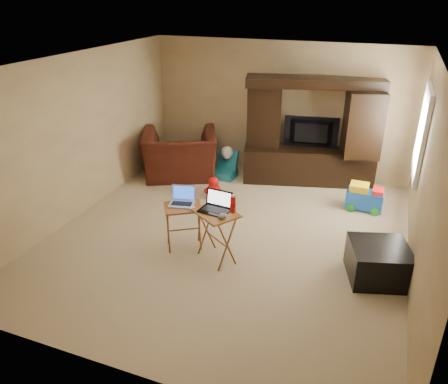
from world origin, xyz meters
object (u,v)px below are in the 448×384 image
at_px(tray_table_right, 216,236).
at_px(laptop_right, 214,203).
at_px(push_toy, 365,197).
at_px(laptop_left, 181,197).
at_px(television, 311,133).
at_px(plush_toy, 214,187).
at_px(mouse_right, 222,216).
at_px(tray_table_left, 184,227).
at_px(entertainment_center, 311,132).
at_px(recliner, 180,155).
at_px(mouse_left, 193,209).
at_px(water_bottle, 233,205).
at_px(child_rocker, 225,165).
at_px(ottoman, 378,262).

height_order(tray_table_right, laptop_right, laptop_right).
relative_size(push_toy, tray_table_right, 0.83).
distance_m(tray_table_right, laptop_left, 0.72).
xyz_separation_m(television, push_toy, (1.12, -0.85, -0.71)).
distance_m(plush_toy, mouse_right, 2.15).
bearing_deg(laptop_left, tray_table_left, -57.81).
relative_size(entertainment_center, television, 2.41).
xyz_separation_m(recliner, mouse_left, (1.37, -2.37, 0.23)).
height_order(tray_table_left, water_bottle, water_bottle).
bearing_deg(plush_toy, mouse_right, -64.59).
xyz_separation_m(recliner, laptop_right, (1.69, -2.40, 0.39)).
bearing_deg(plush_toy, recliner, 145.36).
relative_size(television, tray_table_left, 1.53).
relative_size(child_rocker, plush_toy, 1.33).
distance_m(entertainment_center, tray_table_right, 3.19).
xyz_separation_m(ottoman, mouse_left, (-2.41, -0.29, 0.45)).
distance_m(recliner, tray_table_left, 2.59).
xyz_separation_m(entertainment_center, mouse_right, (-0.49, -3.19, -0.23)).
relative_size(plush_toy, mouse_right, 2.72).
height_order(tray_table_right, laptop_left, laptop_left).
distance_m(child_rocker, mouse_right, 3.00).
bearing_deg(plush_toy, tray_table_left, -82.40).
distance_m(tray_table_left, mouse_left, 0.40).
relative_size(plush_toy, tray_table_right, 0.55).
bearing_deg(water_bottle, entertainment_center, 82.04).
height_order(television, mouse_right, television).
bearing_deg(child_rocker, laptop_right, -68.43).
height_order(tray_table_left, mouse_right, mouse_right).
xyz_separation_m(laptop_right, water_bottle, (0.24, 0.06, -0.01)).
bearing_deg(recliner, push_toy, 151.93).
relative_size(push_toy, mouse_right, 4.10).
height_order(child_rocker, mouse_right, mouse_right).
xyz_separation_m(entertainment_center, recliner, (-2.34, -0.65, -0.53)).
xyz_separation_m(entertainment_center, television, (0.00, 0.04, -0.04)).
bearing_deg(laptop_right, child_rocker, 113.96).
bearing_deg(ottoman, recliner, 151.19).
xyz_separation_m(tray_table_right, laptop_left, (-0.57, 0.15, 0.41)).
distance_m(push_toy, laptop_right, 2.92).
xyz_separation_m(ottoman, laptop_left, (-2.63, -0.19, 0.54)).
height_order(television, ottoman, television).
bearing_deg(plush_toy, water_bottle, -60.16).
relative_size(laptop_right, water_bottle, 1.70).
height_order(television, child_rocker, television).
bearing_deg(water_bottle, push_toy, 54.78).
xyz_separation_m(recliner, laptop_left, (1.15, -2.27, 0.32)).
distance_m(ottoman, mouse_left, 2.46).
distance_m(plush_toy, tray_table_right, 1.92).
distance_m(recliner, mouse_left, 2.75).
xyz_separation_m(child_rocker, laptop_left, (0.32, -2.50, 0.50)).
height_order(television, plush_toy, television).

